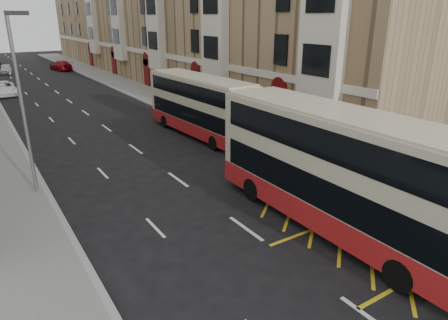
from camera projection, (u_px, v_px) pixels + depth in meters
ground at (319, 282)px, 12.64m from camera, size 200.00×200.00×0.00m
pavement_right at (160, 99)px, 40.42m from camera, size 4.00×120.00×0.15m
kerb_right at (142, 101)px, 39.41m from camera, size 0.25×120.00×0.15m
kerb_left at (6, 116)px, 33.31m from camera, size 0.25×120.00×0.15m
road_markings at (48, 86)px, 48.25m from camera, size 10.00×110.00×0.01m
terrace_right at (157, 20)px, 53.57m from camera, size 10.75×79.00×15.25m
guard_railing at (327, 165)px, 20.08m from camera, size 0.06×6.56×1.01m
street_lamp_near at (22, 97)px, 17.33m from camera, size 0.93×0.18×8.00m
double_decker_front at (339, 172)px, 15.05m from camera, size 2.80×11.84×4.71m
double_decker_rear at (200, 106)px, 27.49m from camera, size 2.83×10.43×4.12m
pedestrian_mid at (409, 170)px, 18.93m from camera, size 1.05×0.95×1.77m
pedestrian_far at (361, 175)px, 18.49m from camera, size 1.01×0.46×1.69m
white_van at (3, 88)px, 42.24m from camera, size 2.44×5.21×1.44m
car_silver at (6, 69)px, 58.15m from camera, size 2.11×4.23×1.38m
car_red at (61, 65)px, 61.80m from camera, size 2.80×5.38×1.49m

